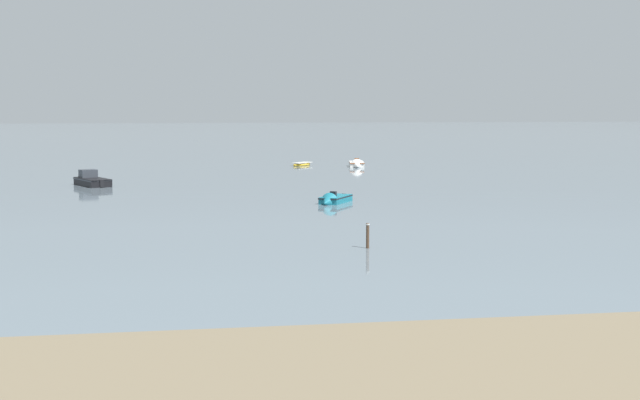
# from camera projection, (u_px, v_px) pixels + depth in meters

# --- Properties ---
(motorboat_moored_0) EXTENTS (2.69, 5.58, 1.84)m
(motorboat_moored_0) POSITION_uv_depth(u_px,v_px,m) (357.00, 165.00, 117.99)
(motorboat_moored_0) COLOR white
(motorboat_moored_0) RESTS_ON ground
(rowboat_moored_1) EXTENTS (3.48, 3.76, 0.60)m
(rowboat_moored_1) POSITION_uv_depth(u_px,v_px,m) (302.00, 164.00, 120.97)
(rowboat_moored_1) COLOR gold
(rowboat_moored_1) RESTS_ON ground
(motorboat_moored_1) EXTENTS (3.70, 4.73, 1.57)m
(motorboat_moored_1) POSITION_uv_depth(u_px,v_px,m) (333.00, 201.00, 73.63)
(motorboat_moored_1) COLOR #197084
(motorboat_moored_1) RESTS_ON ground
(motorboat_moored_3) EXTENTS (4.54, 6.50, 2.35)m
(motorboat_moored_3) POSITION_uv_depth(u_px,v_px,m) (89.00, 182.00, 90.84)
(motorboat_moored_3) COLOR black
(motorboat_moored_3) RESTS_ON ground
(mooring_post_left) EXTENTS (0.22, 0.22, 1.59)m
(mooring_post_left) POSITION_uv_depth(u_px,v_px,m) (368.00, 236.00, 50.24)
(mooring_post_left) COLOR #473323
(mooring_post_left) RESTS_ON ground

